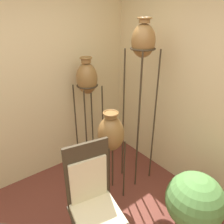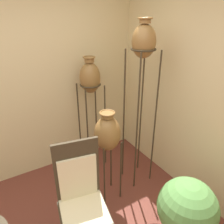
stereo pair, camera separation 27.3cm
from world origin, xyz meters
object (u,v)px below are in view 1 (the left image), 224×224
(vase_stand_tall, at_px, (143,49))
(potted_plant, at_px, (194,203))
(chair, at_px, (93,198))
(vase_stand_short, at_px, (111,134))
(vase_stand_medium, at_px, (87,81))

(vase_stand_tall, height_order, potted_plant, vase_stand_tall)
(potted_plant, bearing_deg, chair, 149.31)
(vase_stand_short, distance_m, potted_plant, 1.10)
(vase_stand_medium, distance_m, chair, 1.51)
(chair, bearing_deg, potted_plant, -19.48)
(vase_stand_short, relative_size, chair, 1.03)
(vase_stand_medium, distance_m, potted_plant, 1.90)
(vase_stand_medium, bearing_deg, vase_stand_short, -102.42)
(vase_stand_tall, bearing_deg, chair, -154.49)
(chair, xyz_separation_m, potted_plant, (0.87, -0.52, -0.21))
(vase_stand_tall, bearing_deg, potted_plant, -99.86)
(vase_stand_short, bearing_deg, vase_stand_tall, 8.90)
(vase_stand_short, bearing_deg, chair, -141.73)
(vase_stand_medium, relative_size, potted_plant, 2.19)
(vase_stand_medium, bearing_deg, chair, -121.09)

